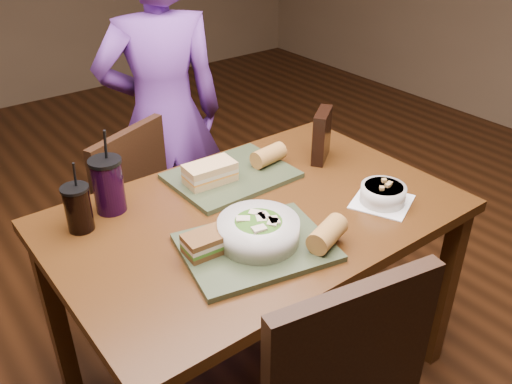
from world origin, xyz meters
TOP-DOWN VIEW (x-y plane):
  - ground at (0.00, 0.00)m, footprint 6.00×6.00m
  - dining_table at (0.00, 0.00)m, footprint 1.30×0.85m
  - chair_far at (-0.18, 0.64)m, footprint 0.50×0.51m
  - diner at (0.13, 0.83)m, footprint 0.64×0.51m
  - tray_near at (-0.13, -0.17)m, footprint 0.48×0.40m
  - tray_far at (0.06, 0.23)m, footprint 0.42×0.33m
  - salad_bowl at (-0.11, -0.16)m, footprint 0.24×0.24m
  - soup_bowl at (0.36, -0.22)m, footprint 0.24×0.24m
  - sandwich_near at (-0.26, -0.11)m, footprint 0.13×0.09m
  - sandwich_far at (-0.03, 0.22)m, footprint 0.18×0.11m
  - baguette_near at (0.04, -0.29)m, footprint 0.15×0.11m
  - baguette_far at (0.22, 0.21)m, footprint 0.14×0.08m
  - cup_cola at (-0.49, 0.24)m, footprint 0.08×0.08m
  - cup_berry at (-0.37, 0.29)m, footprint 0.10×0.10m
  - chip_bag at (0.42, 0.14)m, footprint 0.15×0.12m

SIDE VIEW (x-z plane):
  - ground at x=0.00m, z-range 0.00..0.00m
  - chair_far at x=-0.18m, z-range 0.05..0.93m
  - dining_table at x=0.00m, z-range 0.28..1.03m
  - tray_near at x=-0.13m, z-range 0.75..0.77m
  - tray_far at x=0.06m, z-range 0.75..0.77m
  - diner at x=0.13m, z-range 0.00..1.53m
  - soup_bowl at x=0.36m, z-range 0.75..0.82m
  - sandwich_near at x=-0.26m, z-range 0.77..0.83m
  - baguette_far at x=0.22m, z-range 0.77..0.83m
  - baguette_near at x=0.04m, z-range 0.77..0.84m
  - sandwich_far at x=-0.03m, z-range 0.77..0.84m
  - salad_bowl at x=-0.11m, z-range 0.77..0.85m
  - cup_cola at x=-0.49m, z-range 0.71..0.94m
  - cup_berry at x=-0.37m, z-range 0.70..0.98m
  - chip_bag at x=0.42m, z-range 0.75..0.94m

